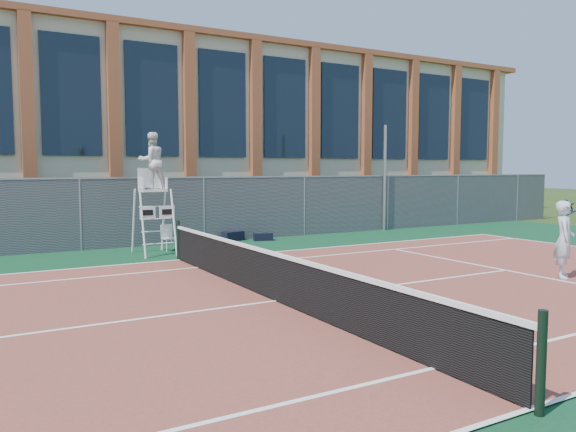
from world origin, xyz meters
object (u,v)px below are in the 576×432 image
plastic_chair (168,235)px  tennis_player (564,239)px  umpire_chair (152,164)px  steel_pole (385,178)px

plastic_chair → tennis_player: size_ratio=0.45×
plastic_chair → tennis_player: tennis_player is taller
umpire_chair → plastic_chair: bearing=35.4°
umpire_chair → plastic_chair: size_ratio=4.50×
steel_pole → tennis_player: bearing=-106.7°
umpire_chair → tennis_player: bearing=-49.8°
steel_pole → tennis_player: (-2.98, -9.96, -1.21)m
steel_pole → umpire_chair: (-10.02, -1.65, 0.50)m
steel_pole → tennis_player: 10.47m
tennis_player → plastic_chair: bearing=126.6°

